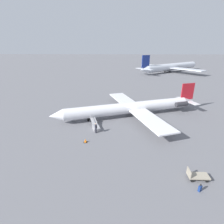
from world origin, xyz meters
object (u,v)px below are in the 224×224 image
Objects in this scene: boarding_stairs at (96,127)px; luggage_cart at (197,176)px; airplane_far_left at (171,67)px; airplane_main at (133,107)px; passenger at (96,127)px; suitcase at (200,188)px.

luggage_cart is (-12.44, 12.06, 0.10)m from boarding_stairs.
airplane_main is at bearing -150.31° from airplane_far_left.
luggage_cart is (-12.21, 10.43, -0.54)m from passenger.
luggage_cart is at bearing -153.67° from boarding_stairs.
airplane_far_left is 10.17× the size of boarding_stairs.
passenger is 16.07m from luggage_cart.
boarding_stairs is 17.33m from luggage_cart.
luggage_cart is at bearing -150.07° from passenger.
airplane_main reaches higher than passenger.
boarding_stairs is 1.87× the size of luggage_cart.
airplane_main is 34.62× the size of suitcase.
boarding_stairs reaches higher than suitcase.
passenger is at bearing 168.60° from boarding_stairs.
airplane_main is at bearing -67.09° from boarding_stairs.
passenger is at bearing -152.63° from airplane_far_left.
suitcase is (-12.05, 13.75, -0.03)m from boarding_stairs.
airplane_main is 17.51× the size of passenger.
luggage_cart is 2.50× the size of suitcase.
boarding_stairs is (6.98, 6.39, -1.42)m from airplane_main.
boarding_stairs reaches higher than luggage_cart.
passenger reaches higher than suitcase.
airplane_far_left is 89.63m from suitcase.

